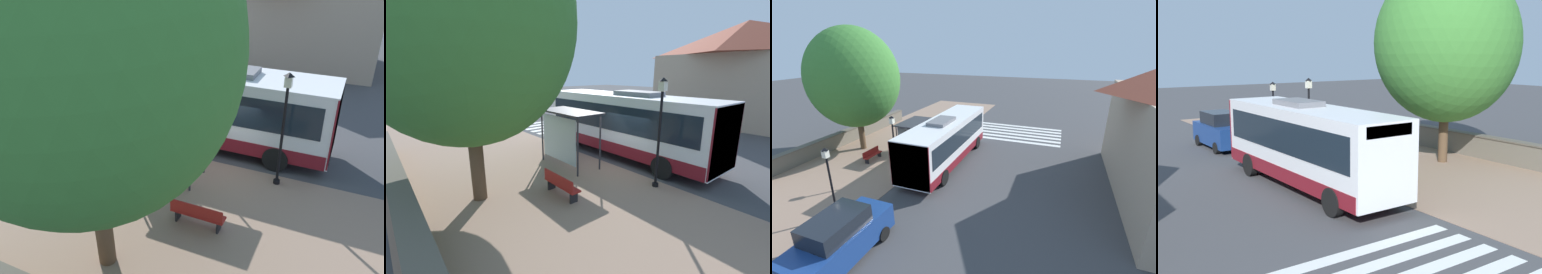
{
  "view_description": "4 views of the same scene",
  "coord_description": "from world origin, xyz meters",
  "views": [
    {
      "loc": [
        -12.31,
        -4.25,
        7.8
      ],
      "look_at": [
        -0.07,
        1.33,
        0.97
      ],
      "focal_mm": 35.0,
      "sensor_mm": 36.0,
      "label": 1
    },
    {
      "loc": [
        -8.84,
        -7.65,
        4.42
      ],
      "look_at": [
        0.2,
        3.43,
        0.81
      ],
      "focal_mm": 24.0,
      "sensor_mm": 36.0,
      "label": 2
    },
    {
      "loc": [
        9.05,
        -14.89,
        8.23
      ],
      "look_at": [
        1.72,
        4.31,
        0.97
      ],
      "focal_mm": 24.0,
      "sensor_mm": 36.0,
      "label": 3
    },
    {
      "loc": [
        11.26,
        17.61,
        5.44
      ],
      "look_at": [
        1.02,
        3.26,
        2.33
      ],
      "focal_mm": 45.0,
      "sensor_mm": 36.0,
      "label": 4
    }
  ],
  "objects": [
    {
      "name": "ground_plane",
      "position": [
        0.0,
        0.0,
        0.0
      ],
      "size": [
        120.0,
        120.0,
        0.0
      ],
      "primitive_type": "plane",
      "color": "#424244",
      "rests_on": "ground"
    },
    {
      "name": "sidewalk_plaza",
      "position": [
        -4.5,
        0.0,
        0.01
      ],
      "size": [
        9.0,
        44.0,
        0.02
      ],
      "color": "#937560",
      "rests_on": "ground"
    },
    {
      "name": "crosswalk_stripes",
      "position": [
        5.0,
        9.91,
        0.0
      ],
      "size": [
        9.0,
        5.25,
        0.01
      ],
      "color": "silver",
      "rests_on": "ground"
    },
    {
      "name": "stone_wall",
      "position": [
        -8.55,
        0.0,
        0.61
      ],
      "size": [
        0.6,
        20.0,
        1.21
      ],
      "color": "#6B6356",
      "rests_on": "ground"
    },
    {
      "name": "background_building",
      "position": [
        16.3,
        1.0,
        4.4
      ],
      "size": [
        7.95,
        13.03,
        8.57
      ],
      "color": "tan",
      "rests_on": "ground"
    },
    {
      "name": "bus",
      "position": [
        1.58,
        1.13,
        1.82
      ],
      "size": [
        2.64,
        10.13,
        3.52
      ],
      "color": "white",
      "rests_on": "ground"
    },
    {
      "name": "bus_shelter",
      "position": [
        -1.76,
        1.85,
        2.19
      ],
      "size": [
        1.62,
        3.14,
        2.68
      ],
      "color": "#2D2D33",
      "rests_on": "ground"
    },
    {
      "name": "pedestrian",
      "position": [
        0.01,
        4.84,
        1.08
      ],
      "size": [
        0.34,
        0.24,
        1.81
      ],
      "color": "#2D3347",
      "rests_on": "ground"
    },
    {
      "name": "bench",
      "position": [
        -3.89,
        -0.59,
        0.48
      ],
      "size": [
        0.4,
        1.73,
        0.88
      ],
      "color": "maroon",
      "rests_on": "ground"
    },
    {
      "name": "street_lamp_far",
      "position": [
        -0.51,
        -2.3,
        2.52
      ],
      "size": [
        0.28,
        0.28,
        4.25
      ],
      "color": "black",
      "rests_on": "ground"
    },
    {
      "name": "shade_tree",
      "position": [
        -6.24,
        1.09,
        5.89
      ],
      "size": [
        7.01,
        7.01,
        9.76
      ],
      "color": "brown",
      "rests_on": "ground"
    }
  ]
}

